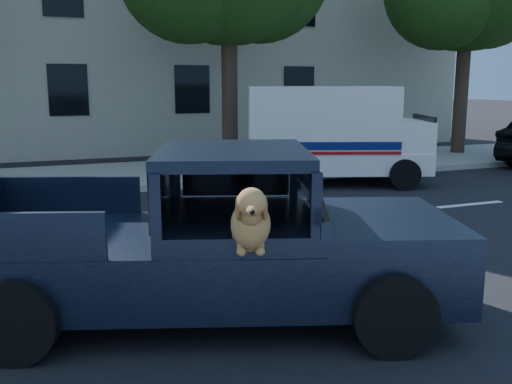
{
  "coord_description": "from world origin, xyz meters",
  "views": [
    {
      "loc": [
        -0.18,
        -5.5,
        2.45
      ],
      "look_at": [
        1.83,
        -0.4,
        1.38
      ],
      "focal_mm": 40.0,
      "sensor_mm": 36.0,
      "label": 1
    }
  ],
  "objects": [
    {
      "name": "mail_truck",
      "position": [
        6.62,
        6.69,
        1.02
      ],
      "size": [
        4.69,
        3.34,
        2.34
      ],
      "rotation": [
        0.0,
        0.0,
        -0.35
      ],
      "color": "silver",
      "rests_on": "ground"
    },
    {
      "name": "lane_stripes",
      "position": [
        2.0,
        3.4,
        0.01
      ],
      "size": [
        21.6,
        0.14,
        0.01
      ],
      "primitive_type": null,
      "color": "silver",
      "rests_on": "ground"
    },
    {
      "name": "ground",
      "position": [
        0.0,
        0.0,
        0.0
      ],
      "size": [
        120.0,
        120.0,
        0.0
      ],
      "primitive_type": "plane",
      "color": "black",
      "rests_on": "ground"
    },
    {
      "name": "far_sidewalk",
      "position": [
        0.0,
        9.2,
        0.07
      ],
      "size": [
        60.0,
        4.0,
        0.15
      ],
      "primitive_type": "cube",
      "color": "gray",
      "rests_on": "ground"
    },
    {
      "name": "building_main",
      "position": [
        3.0,
        16.5,
        4.5
      ],
      "size": [
        26.0,
        6.0,
        9.0
      ],
      "primitive_type": "cube",
      "color": "#BFB99E",
      "rests_on": "ground"
    },
    {
      "name": "pickup_truck",
      "position": [
        1.4,
        0.01,
        0.6
      ],
      "size": [
        5.34,
        3.44,
        1.78
      ],
      "rotation": [
        0.0,
        0.0,
        -0.33
      ],
      "color": "black",
      "rests_on": "ground"
    }
  ]
}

